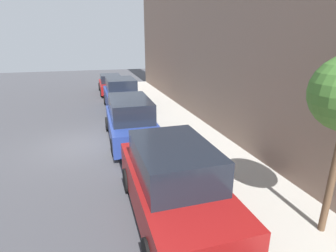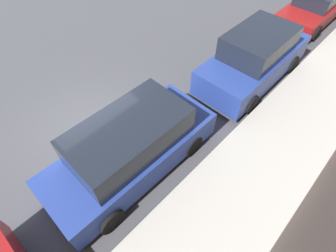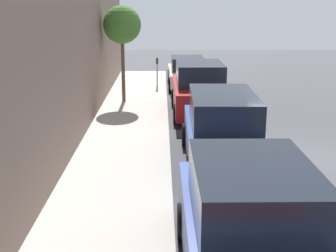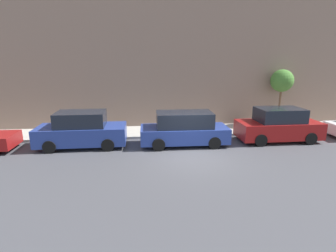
{
  "view_description": "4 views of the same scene",
  "coord_description": "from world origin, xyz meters",
  "px_view_note": "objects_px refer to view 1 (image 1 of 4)",
  "views": [
    {
      "loc": [
        0.53,
        -11.01,
        4.3
      ],
      "look_at": [
        3.4,
        -1.43,
        1.0
      ],
      "focal_mm": 28.0,
      "sensor_mm": 36.0,
      "label": 1
    },
    {
      "loc": [
        5.57,
        -2.14,
        6.66
      ],
      "look_at": [
        2.35,
        1.27,
        1.0
      ],
      "focal_mm": 28.0,
      "sensor_mm": 36.0,
      "label": 2
    },
    {
      "loc": [
        3.73,
        12.08,
        4.25
      ],
      "look_at": [
        3.56,
        -0.02,
        1.0
      ],
      "focal_mm": 50.0,
      "sensor_mm": 36.0,
      "label": 3
    },
    {
      "loc": [
        -11.98,
        2.53,
        4.73
      ],
      "look_at": [
        2.62,
        0.96,
        1.0
      ],
      "focal_mm": 28.0,
      "sensor_mm": 36.0,
      "label": 4
    }
  ],
  "objects_px": {
    "parked_suv_fourth": "(121,95)",
    "fire_hydrant": "(127,83)",
    "parked_minivan_third": "(130,120)",
    "parked_sedan_fifth": "(111,84)",
    "parked_suv_second": "(173,184)"
  },
  "relations": [
    {
      "from": "parked_suv_fourth",
      "to": "fire_hydrant",
      "type": "distance_m",
      "value": 7.88
    },
    {
      "from": "parked_minivan_third",
      "to": "parked_suv_fourth",
      "type": "distance_m",
      "value": 5.69
    },
    {
      "from": "parked_suv_fourth",
      "to": "parked_sedan_fifth",
      "type": "distance_m",
      "value": 5.73
    },
    {
      "from": "parked_suv_second",
      "to": "parked_suv_fourth",
      "type": "relative_size",
      "value": 1.0
    },
    {
      "from": "parked_suv_fourth",
      "to": "parked_sedan_fifth",
      "type": "xyz_separation_m",
      "value": [
        -0.19,
        5.73,
        -0.21
      ]
    },
    {
      "from": "parked_sedan_fifth",
      "to": "parked_suv_second",
      "type": "bearing_deg",
      "value": -89.8
    },
    {
      "from": "parked_suv_second",
      "to": "parked_minivan_third",
      "type": "bearing_deg",
      "value": 91.68
    },
    {
      "from": "parked_sedan_fifth",
      "to": "parked_minivan_third",
      "type": "bearing_deg",
      "value": -90.54
    },
    {
      "from": "parked_suv_second",
      "to": "parked_suv_fourth",
      "type": "distance_m",
      "value": 11.38
    },
    {
      "from": "parked_suv_second",
      "to": "parked_minivan_third",
      "type": "height_order",
      "value": "parked_suv_second"
    },
    {
      "from": "parked_sedan_fifth",
      "to": "fire_hydrant",
      "type": "bearing_deg",
      "value": 50.99
    },
    {
      "from": "parked_suv_second",
      "to": "parked_sedan_fifth",
      "type": "height_order",
      "value": "parked_suv_second"
    },
    {
      "from": "parked_suv_second",
      "to": "parked_sedan_fifth",
      "type": "xyz_separation_m",
      "value": [
        -0.06,
        17.11,
        -0.21
      ]
    },
    {
      "from": "fire_hydrant",
      "to": "parked_sedan_fifth",
      "type": "bearing_deg",
      "value": -129.01
    },
    {
      "from": "parked_minivan_third",
      "to": "parked_sedan_fifth",
      "type": "bearing_deg",
      "value": 89.46
    }
  ]
}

